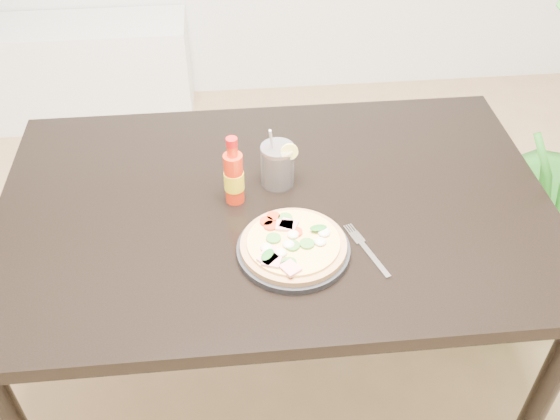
{
  "coord_description": "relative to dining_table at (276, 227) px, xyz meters",
  "views": [
    {
      "loc": [
        0.08,
        -0.78,
        1.78
      ],
      "look_at": [
        0.18,
        0.29,
        0.83
      ],
      "focal_mm": 40.0,
      "sensor_mm": 36.0,
      "label": 1
    }
  ],
  "objects": [
    {
      "name": "fork",
      "position": [
        0.19,
        -0.19,
        0.09
      ],
      "size": [
        0.08,
        0.18,
        0.0
      ],
      "rotation": [
        0.0,
        0.0,
        0.34
      ],
      "color": "silver",
      "rests_on": "dining_table"
    },
    {
      "name": "dining_table",
      "position": [
        0.0,
        0.0,
        0.0
      ],
      "size": [
        1.4,
        0.9,
        0.75
      ],
      "color": "black",
      "rests_on": "ground"
    },
    {
      "name": "pizza",
      "position": [
        0.02,
        -0.18,
        0.11
      ],
      "size": [
        0.25,
        0.25,
        0.03
      ],
      "color": "tan",
      "rests_on": "plate"
    },
    {
      "name": "hot_sauce_bottle",
      "position": [
        -0.1,
        0.02,
        0.16
      ],
      "size": [
        0.06,
        0.06,
        0.19
      ],
      "rotation": [
        0.0,
        0.0,
        -0.22
      ],
      "color": "red",
      "rests_on": "dining_table"
    },
    {
      "name": "cola_cup",
      "position": [
        0.01,
        0.08,
        0.14
      ],
      "size": [
        0.09,
        0.09,
        0.18
      ],
      "rotation": [
        0.0,
        0.0,
        -0.15
      ],
      "color": "black",
      "rests_on": "dining_table"
    },
    {
      "name": "media_console",
      "position": [
        -0.98,
        1.66,
        -0.42
      ],
      "size": [
        1.4,
        0.34,
        0.5
      ],
      "primitive_type": "cube",
      "color": "white",
      "rests_on": "ground"
    },
    {
      "name": "plant_pot",
      "position": [
        1.01,
        0.27,
        -0.56
      ],
      "size": [
        0.28,
        0.28,
        0.22
      ],
      "primitive_type": "cylinder",
      "color": "brown",
      "rests_on": "ground"
    },
    {
      "name": "plate",
      "position": [
        0.03,
        -0.18,
        0.09
      ],
      "size": [
        0.26,
        0.26,
        0.02
      ],
      "primitive_type": "cylinder",
      "color": "black",
      "rests_on": "dining_table"
    }
  ]
}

